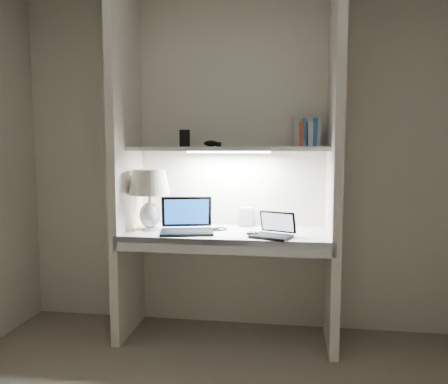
% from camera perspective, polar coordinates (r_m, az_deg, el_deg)
% --- Properties ---
extents(back_wall, '(3.20, 0.01, 2.50)m').
position_cam_1_polar(back_wall, '(3.30, 0.99, 3.92)').
color(back_wall, beige).
rests_on(back_wall, floor).
extents(alcove_panel_left, '(0.06, 0.55, 2.50)m').
position_cam_1_polar(alcove_panel_left, '(3.21, -12.71, 3.73)').
color(alcove_panel_left, beige).
rests_on(alcove_panel_left, floor).
extents(alcove_panel_right, '(0.06, 0.55, 2.50)m').
position_cam_1_polar(alcove_panel_right, '(3.02, 14.22, 3.58)').
color(alcove_panel_right, beige).
rests_on(alcove_panel_right, floor).
extents(desk, '(1.40, 0.55, 0.04)m').
position_cam_1_polar(desk, '(3.09, 0.33, -5.56)').
color(desk, white).
rests_on(desk, alcove_panel_left).
extents(desk_apron, '(1.46, 0.03, 0.10)m').
position_cam_1_polar(desk_apron, '(2.84, -0.40, -7.16)').
color(desk_apron, silver).
rests_on(desk_apron, desk).
extents(shelf, '(1.40, 0.36, 0.03)m').
position_cam_1_polar(shelf, '(3.12, 0.57, 5.65)').
color(shelf, silver).
rests_on(shelf, back_wall).
extents(strip_light, '(0.60, 0.04, 0.02)m').
position_cam_1_polar(strip_light, '(3.12, 0.57, 5.25)').
color(strip_light, white).
rests_on(strip_light, shelf).
extents(table_lamp, '(0.30, 0.30, 0.43)m').
position_cam_1_polar(table_lamp, '(3.15, -9.72, 0.34)').
color(table_lamp, white).
rests_on(table_lamp, desk).
extents(laptop_main, '(0.42, 0.38, 0.24)m').
position_cam_1_polar(laptop_main, '(3.08, -4.89, -4.20)').
color(laptop_main, black).
rests_on(laptop_main, desk).
extents(laptop_netbook, '(0.31, 0.30, 0.16)m').
position_cam_1_polar(laptop_netbook, '(2.92, 6.49, -5.08)').
color(laptop_netbook, black).
rests_on(laptop_netbook, desk).
extents(speaker, '(0.10, 0.07, 0.14)m').
position_cam_1_polar(speaker, '(3.28, 2.90, -3.26)').
color(speaker, silver).
rests_on(speaker, desk).
extents(mouse, '(0.10, 0.08, 0.03)m').
position_cam_1_polar(mouse, '(2.92, 3.75, -5.48)').
color(mouse, black).
rests_on(mouse, desk).
extents(cable_coil, '(0.14, 0.14, 0.01)m').
position_cam_1_polar(cable_coil, '(3.15, -0.57, -4.84)').
color(cable_coil, black).
rests_on(cable_coil, desk).
extents(sticky_note, '(0.08, 0.08, 0.00)m').
position_cam_1_polar(sticky_note, '(3.25, -10.94, -4.73)').
color(sticky_note, yellow).
rests_on(sticky_note, desk).
extents(book_row, '(0.19, 0.13, 0.20)m').
position_cam_1_polar(book_row, '(3.18, 10.75, 7.53)').
color(book_row, '#BCBCBC').
rests_on(book_row, shelf).
extents(shelf_box, '(0.08, 0.06, 0.12)m').
position_cam_1_polar(shelf_box, '(3.24, -5.15, 6.99)').
color(shelf_box, black).
rests_on(shelf_box, shelf).
extents(shelf_gadget, '(0.13, 0.11, 0.05)m').
position_cam_1_polar(shelf_gadget, '(3.17, -1.71, 6.35)').
color(shelf_gadget, black).
rests_on(shelf_gadget, shelf).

